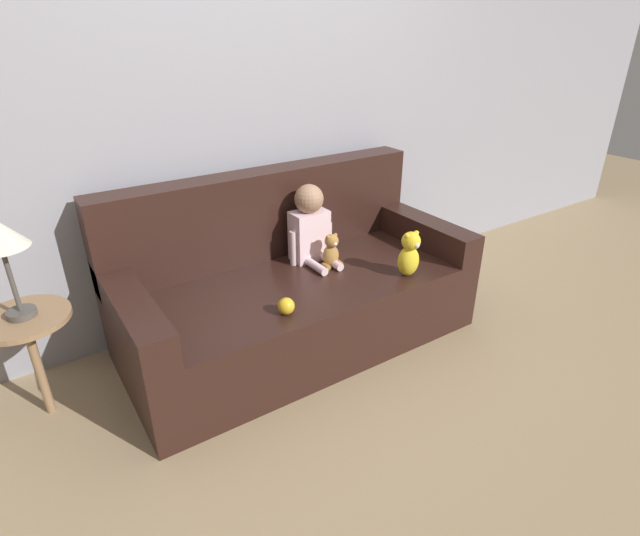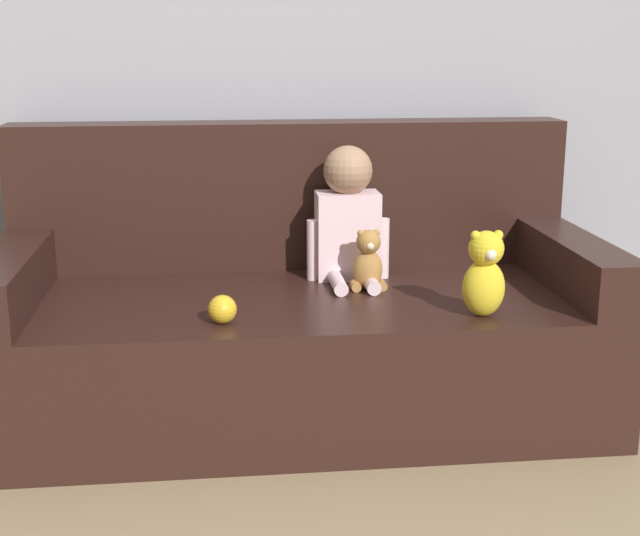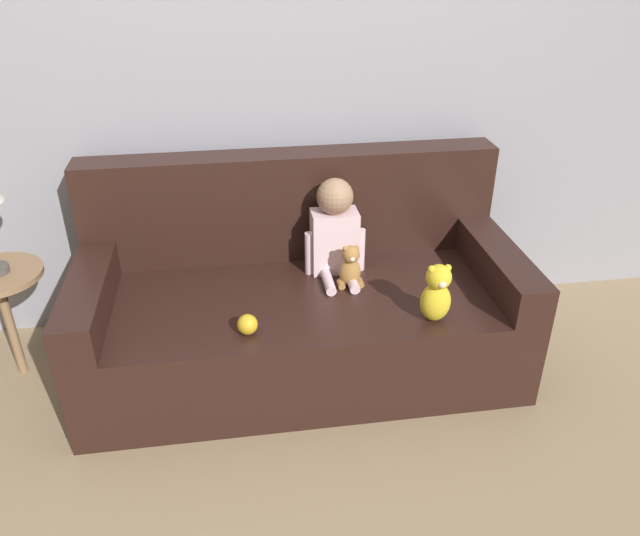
{
  "view_description": "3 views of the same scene",
  "coord_description": "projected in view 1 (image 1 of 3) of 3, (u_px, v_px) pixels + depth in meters",
  "views": [
    {
      "loc": [
        -1.25,
        -2.1,
        1.67
      ],
      "look_at": [
        0.05,
        -0.14,
        0.51
      ],
      "focal_mm": 28.0,
      "sensor_mm": 36.0,
      "label": 1
    },
    {
      "loc": [
        -0.25,
        -2.76,
        1.21
      ],
      "look_at": [
        0.05,
        -0.13,
        0.52
      ],
      "focal_mm": 50.0,
      "sensor_mm": 36.0,
      "label": 2
    },
    {
      "loc": [
        -0.27,
        -2.36,
        1.85
      ],
      "look_at": [
        0.07,
        -0.11,
        0.58
      ],
      "focal_mm": 35.0,
      "sensor_mm": 36.0,
      "label": 3
    }
  ],
  "objects": [
    {
      "name": "ground_plane",
      "position": [
        300.0,
        339.0,
        2.93
      ],
      "size": [
        12.0,
        12.0,
        0.0
      ],
      "primitive_type": "plane",
      "color": "#9E8460"
    },
    {
      "name": "wall_back",
      "position": [
        245.0,
        96.0,
        2.75
      ],
      "size": [
        8.0,
        0.05,
        2.6
      ],
      "color": "#93939E",
      "rests_on": "ground_plane"
    },
    {
      "name": "couch",
      "position": [
        292.0,
        288.0,
        2.84
      ],
      "size": [
        1.94,
        0.9,
        0.93
      ],
      "color": "black",
      "rests_on": "ground_plane"
    },
    {
      "name": "person_baby",
      "position": [
        310.0,
        226.0,
        2.85
      ],
      "size": [
        0.28,
        0.32,
        0.45
      ],
      "color": "silver",
      "rests_on": "couch"
    },
    {
      "name": "teddy_bear_brown",
      "position": [
        331.0,
        251.0,
        2.82
      ],
      "size": [
        0.12,
        0.09,
        0.2
      ],
      "color": "#AD7A3D",
      "rests_on": "couch"
    },
    {
      "name": "plush_toy_side",
      "position": [
        409.0,
        254.0,
        2.7
      ],
      "size": [
        0.13,
        0.12,
        0.26
      ],
      "color": "yellow",
      "rests_on": "couch"
    },
    {
      "name": "toy_ball",
      "position": [
        286.0,
        306.0,
        2.37
      ],
      "size": [
        0.08,
        0.08,
        0.08
      ],
      "color": "gold",
      "rests_on": "couch"
    },
    {
      "name": "side_table",
      "position": [
        11.0,
        277.0,
        2.07
      ],
      "size": [
        0.39,
        0.39,
        0.98
      ],
      "color": "#93704C",
      "rests_on": "ground_plane"
    }
  ]
}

